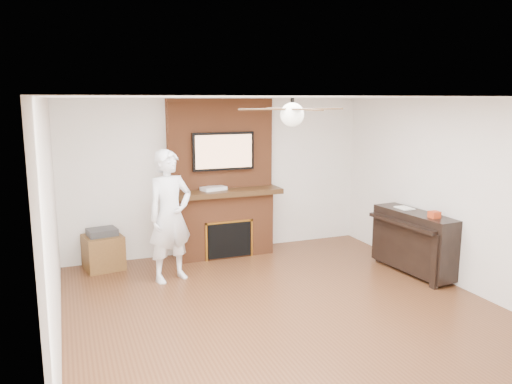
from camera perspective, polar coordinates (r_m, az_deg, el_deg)
name	(u,v)px	position (r m, az deg, el deg)	size (l,w,h in m)	color
room_shell	(291,210)	(5.64, 4.01, -2.12)	(5.36, 5.86, 2.86)	#4D2A16
fireplace	(223,194)	(8.02, -3.79, -0.18)	(1.78, 0.64, 2.50)	brown
tv	(223,151)	(7.87, -3.75, 4.67)	(1.00, 0.08, 0.60)	black
ceiling_fan	(292,114)	(5.50, 4.16, 8.94)	(1.21, 1.21, 0.31)	black
person	(170,216)	(6.93, -9.79, -2.72)	(0.67, 0.45, 1.82)	white
side_table	(103,250)	(7.78, -17.07, -6.38)	(0.61, 0.61, 0.61)	brown
piano	(414,240)	(7.56, 17.61, -5.30)	(0.61, 1.40, 0.99)	black
cable_box	(213,188)	(7.85, -4.88, 0.41)	(0.38, 0.22, 0.05)	silver
candle_orange	(217,254)	(8.00, -4.44, -7.07)	(0.07, 0.07, 0.14)	orange
candle_green	(230,254)	(8.03, -2.95, -7.11)	(0.07, 0.07, 0.10)	#5C8836
candle_cream	(232,253)	(8.04, -2.74, -7.00)	(0.08, 0.08, 0.12)	beige
candle_blue	(244,252)	(8.18, -1.37, -6.88)	(0.05, 0.05, 0.07)	#2B5B82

